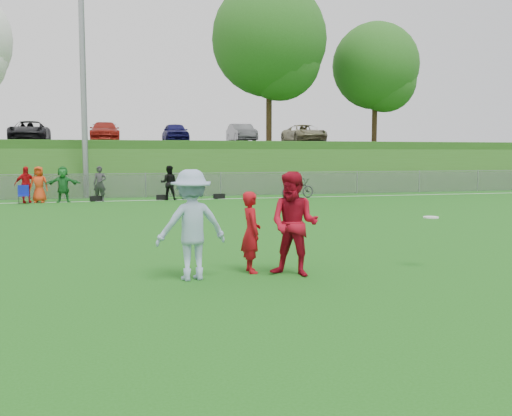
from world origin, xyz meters
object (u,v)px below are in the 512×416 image
object	(u,v)px
player_red_left	(251,232)
player_red_center	(294,224)
player_blue	(191,225)
frisbee	(431,217)
recycling_bin	(189,190)
bicycle	(298,188)

from	to	relation	value
player_red_left	player_red_center	bearing A→B (deg)	-126.67
player_blue	frisbee	world-z (taller)	player_blue
player_blue	player_red_center	bearing A→B (deg)	166.80
frisbee	recycling_bin	size ratio (longest dim) A/B	0.32
player_blue	frisbee	size ratio (longest dim) A/B	6.59
player_red_left	recycling_bin	world-z (taller)	player_red_left
recycling_bin	player_blue	bearing A→B (deg)	-97.87
frisbee	recycling_bin	bearing A→B (deg)	96.73
frisbee	bicycle	bearing A→B (deg)	79.46
recycling_bin	bicycle	distance (m)	5.57
player_red_left	player_red_center	size ratio (longest dim) A/B	0.80
player_red_center	bicycle	distance (m)	18.80
bicycle	player_blue	bearing A→B (deg)	141.16
player_red_left	frisbee	distance (m)	3.59
frisbee	bicycle	size ratio (longest dim) A/B	0.16
player_red_center	player_blue	xyz separation A→B (m)	(-1.89, 0.18, 0.02)
player_red_center	recycling_bin	size ratio (longest dim) A/B	2.03
player_red_left	player_blue	distance (m)	1.26
recycling_bin	bicycle	bearing A→B (deg)	-8.76
frisbee	recycling_bin	distance (m)	18.75
player_red_left	bicycle	distance (m)	18.57
frisbee	player_red_center	bearing A→B (deg)	179.95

